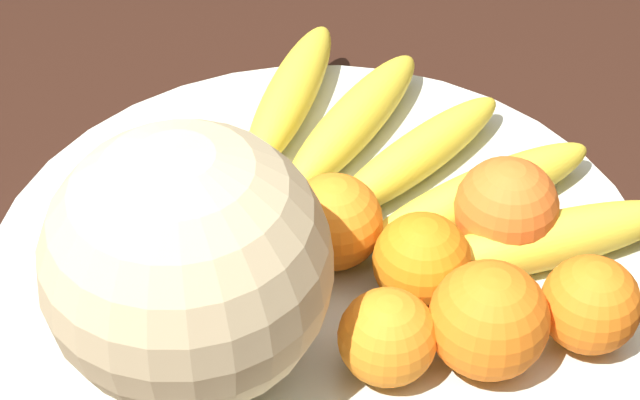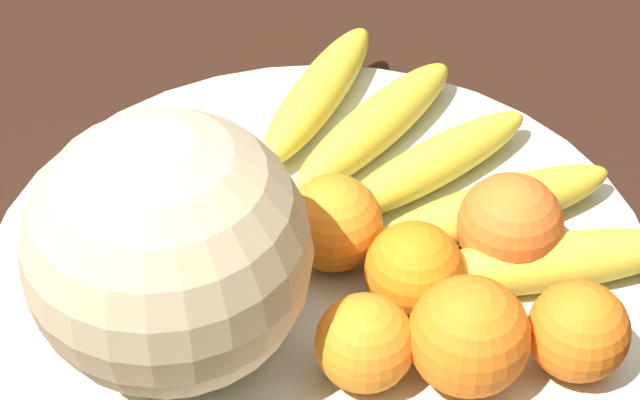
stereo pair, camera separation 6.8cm
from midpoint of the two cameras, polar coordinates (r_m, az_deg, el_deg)
The scene contains 10 objects.
kitchen_table at distance 0.83m, azimuth -0.96°, elevation -6.15°, with size 1.62×0.86×0.74m.
fruit_bowl at distance 0.72m, azimuth -2.71°, elevation -3.57°, with size 0.45×0.45×0.02m.
melon at distance 0.60m, azimuth -10.33°, elevation -3.62°, with size 0.16×0.16×0.16m.
banana_bunch at distance 0.76m, azimuth 2.42°, elevation 2.05°, with size 0.31×0.30×0.04m.
orange_front_left at distance 0.63m, azimuth 0.17°, elevation -7.53°, with size 0.06×0.06×0.06m.
orange_front_right at distance 0.63m, azimuth 5.93°, elevation -6.56°, with size 0.07×0.07×0.07m.
orange_mid_center at distance 0.67m, azimuth 2.55°, elevation -3.42°, with size 0.06×0.06×0.06m.
orange_back_left at distance 0.70m, azimuth 7.20°, elevation -0.56°, with size 0.07×0.07×0.07m.
orange_back_right at distance 0.69m, azimuth -2.07°, elevation -1.30°, with size 0.06×0.06×0.06m.
orange_top_small at distance 0.65m, azimuth 11.36°, elevation -5.65°, with size 0.06×0.06×0.06m.
Camera 1 is at (0.55, -0.09, 1.27)m, focal length 60.00 mm.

